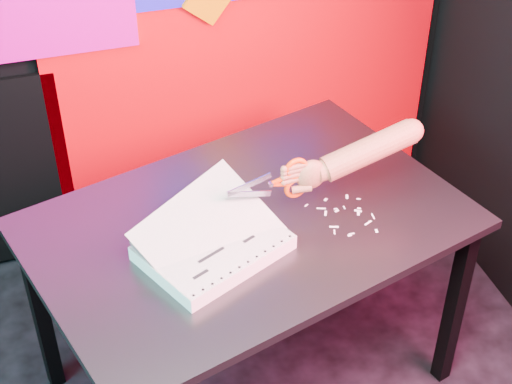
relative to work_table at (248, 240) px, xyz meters
name	(u,v)px	position (x,y,z in m)	size (l,w,h in m)	color
room	(142,199)	(-0.38, -0.57, 0.68)	(3.01, 3.01, 2.71)	black
backdrop	(94,47)	(-0.32, 0.89, 0.29)	(2.88, 0.05, 2.08)	#DC0009
work_table	(248,240)	(0.00, 0.00, 0.00)	(1.50, 1.20, 0.75)	black
printout_stack	(213,247)	(-0.14, -0.12, 0.11)	(0.49, 0.43, 0.21)	silver
scissors	(290,179)	(0.12, -0.03, 0.23)	(0.26, 0.03, 0.14)	#9EA4B1
hand_forearm	(359,154)	(0.35, -0.01, 0.27)	(0.46, 0.10, 0.17)	#99653E
paper_clippings	(345,215)	(0.30, -0.07, 0.08)	(0.19, 0.21, 0.00)	white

